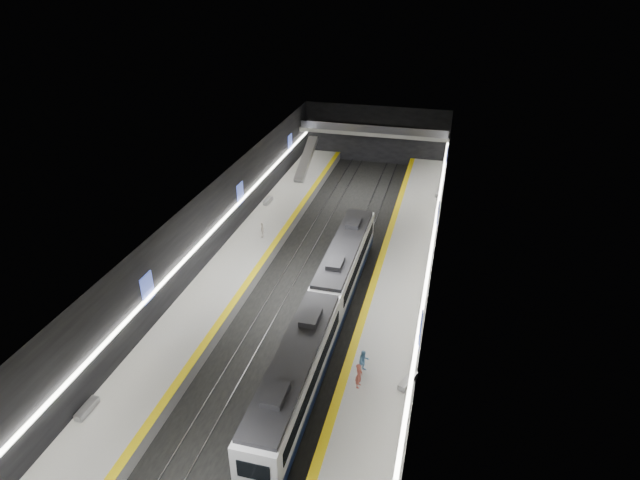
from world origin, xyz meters
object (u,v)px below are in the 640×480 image
(bench_right_near, at_px, (408,381))
(passenger_left_a, at_px, (262,230))
(escalator, at_px, (306,159))
(passenger_right_b, at_px, (364,361))
(bench_right_far, at_px, (438,193))
(passenger_right_a, at_px, (359,376))
(bench_left_far, at_px, (268,201))
(train, at_px, (324,310))
(bench_left_near, at_px, (87,409))

(bench_right_near, height_order, passenger_left_a, passenger_left_a)
(escalator, distance_m, passenger_left_a, 18.27)
(bench_right_near, relative_size, passenger_right_b, 1.13)
(bench_right_far, relative_size, passenger_right_a, 1.05)
(bench_left_far, relative_size, passenger_right_a, 1.02)
(bench_left_far, bearing_deg, bench_right_near, -53.41)
(train, distance_m, passenger_left_a, 15.25)
(bench_right_far, distance_m, passenger_right_b, 32.02)
(bench_right_near, height_order, bench_right_far, bench_right_far)
(bench_left_near, relative_size, passenger_left_a, 1.12)
(train, height_order, passenger_right_b, train)
(bench_right_near, bearing_deg, bench_left_near, -136.31)
(escalator, bearing_deg, passenger_left_a, -87.99)
(passenger_right_a, relative_size, passenger_right_b, 1.10)
(bench_left_near, distance_m, passenger_left_a, 24.70)
(escalator, xyz_separation_m, bench_right_near, (17.00, -35.35, -1.67))
(bench_left_near, xyz_separation_m, bench_left_far, (0.31, 32.69, 0.00))
(passenger_left_a, bearing_deg, bench_right_far, 122.67)
(passenger_right_b, bearing_deg, bench_right_far, 44.28)
(escalator, xyz_separation_m, passenger_right_a, (13.90, -36.40, -0.99))
(bench_left_near, distance_m, passenger_right_b, 17.81)
(bench_left_far, bearing_deg, passenger_right_b, -57.65)
(passenger_right_b, bearing_deg, escalator, 71.57)
(bench_right_near, bearing_deg, passenger_right_a, -138.88)
(escalator, distance_m, bench_left_far, 10.36)
(bench_right_near, relative_size, bench_right_far, 0.97)
(bench_right_near, distance_m, bench_right_far, 32.37)
(train, height_order, bench_left_near, train)
(bench_left_near, relative_size, bench_left_far, 0.99)
(escalator, height_order, passenger_left_a, escalator)
(bench_left_near, distance_m, passenger_right_a, 17.15)
(passenger_right_b, bearing_deg, passenger_left_a, 88.44)
(bench_right_far, bearing_deg, train, -101.01)
(escalator, xyz_separation_m, passenger_right_b, (13.93, -34.84, -1.07))
(bench_left_near, bearing_deg, train, 47.44)
(train, height_order, bench_right_near, train)
(bench_right_near, xyz_separation_m, bench_right_far, (0.00, 32.37, 0.01))
(bench_left_near, height_order, bench_right_near, bench_right_near)
(passenger_right_a, bearing_deg, train, 38.92)
(escalator, xyz_separation_m, bench_left_near, (-2.00, -42.77, -1.67))
(train, distance_m, passenger_right_b, 6.05)
(passenger_left_a, bearing_deg, passenger_right_b, 28.35)
(train, bearing_deg, passenger_right_b, -49.37)
(bench_right_far, bearing_deg, bench_left_far, -155.81)
(train, xyz_separation_m, passenger_right_b, (3.93, -4.58, -0.37))
(bench_right_near, xyz_separation_m, passenger_right_b, (-3.07, 0.51, 0.60))
(passenger_left_a, bearing_deg, bench_left_far, -174.34)
(train, relative_size, passenger_left_a, 18.30)
(bench_right_near, bearing_deg, passenger_left_a, 156.04)
(escalator, height_order, bench_right_far, escalator)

